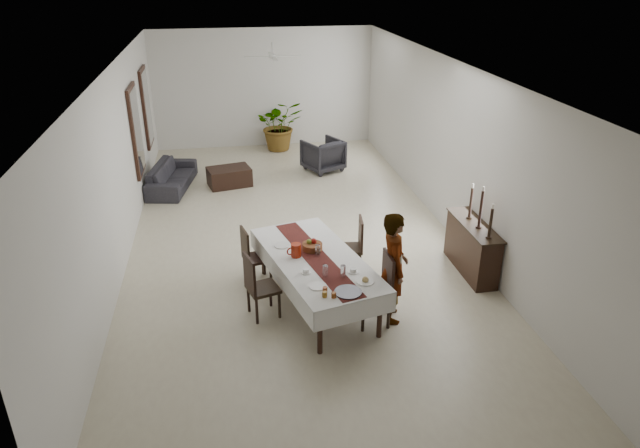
# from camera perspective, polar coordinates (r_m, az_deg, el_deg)

# --- Properties ---
(floor) EXTENTS (6.00, 12.00, 0.00)m
(floor) POSITION_cam_1_polar(r_m,az_deg,el_deg) (10.96, -2.69, -1.16)
(floor) COLOR beige
(floor) RESTS_ON ground
(ceiling) EXTENTS (6.00, 12.00, 0.02)m
(ceiling) POSITION_cam_1_polar(r_m,az_deg,el_deg) (9.98, -3.07, 15.57)
(ceiling) COLOR white
(ceiling) RESTS_ON wall_back
(wall_back) EXTENTS (6.00, 0.02, 3.20)m
(wall_back) POSITION_cam_1_polar(r_m,az_deg,el_deg) (16.14, -5.64, 13.33)
(wall_back) COLOR silver
(wall_back) RESTS_ON floor
(wall_front) EXTENTS (6.00, 0.02, 3.20)m
(wall_front) POSITION_cam_1_polar(r_m,az_deg,el_deg) (5.10, 5.97, -14.39)
(wall_front) COLOR silver
(wall_front) RESTS_ON floor
(wall_left) EXTENTS (0.02, 12.00, 3.20)m
(wall_left) POSITION_cam_1_polar(r_m,az_deg,el_deg) (10.45, -19.49, 5.55)
(wall_left) COLOR silver
(wall_left) RESTS_ON floor
(wall_right) EXTENTS (0.02, 12.00, 3.20)m
(wall_right) POSITION_cam_1_polar(r_m,az_deg,el_deg) (11.11, 12.81, 7.47)
(wall_right) COLOR silver
(wall_right) RESTS_ON floor
(dining_table_top) EXTENTS (1.59, 2.64, 0.05)m
(dining_table_top) POSITION_cam_1_polar(r_m,az_deg,el_deg) (8.53, -0.41, -3.59)
(dining_table_top) COLOR black
(dining_table_top) RESTS_ON table_leg_fl
(table_leg_fl) EXTENTS (0.09, 0.09, 0.72)m
(table_leg_fl) POSITION_cam_1_polar(r_m,az_deg,el_deg) (7.67, -0.02, -10.62)
(table_leg_fl) COLOR black
(table_leg_fl) RESTS_ON floor
(table_leg_fr) EXTENTS (0.09, 0.09, 0.72)m
(table_leg_fr) POSITION_cam_1_polar(r_m,az_deg,el_deg) (8.01, 6.00, -9.04)
(table_leg_fr) COLOR black
(table_leg_fr) RESTS_ON floor
(table_leg_bl) EXTENTS (0.09, 0.09, 0.72)m
(table_leg_bl) POSITION_cam_1_polar(r_m,az_deg,el_deg) (9.54, -5.70, -3.05)
(table_leg_bl) COLOR black
(table_leg_bl) RESTS_ON floor
(table_leg_br) EXTENTS (0.09, 0.09, 0.72)m
(table_leg_br) POSITION_cam_1_polar(r_m,az_deg,el_deg) (9.82, -0.69, -2.06)
(table_leg_br) COLOR black
(table_leg_br) RESTS_ON floor
(tablecloth_top) EXTENTS (1.82, 2.87, 0.01)m
(tablecloth_top) POSITION_cam_1_polar(r_m,az_deg,el_deg) (8.51, -0.41, -3.40)
(tablecloth_top) COLOR silver
(tablecloth_top) RESTS_ON dining_table_top
(tablecloth_drape_left) EXTENTS (0.65, 2.58, 0.31)m
(tablecloth_drape_left) POSITION_cam_1_polar(r_m,az_deg,el_deg) (8.40, -4.19, -5.08)
(tablecloth_drape_left) COLOR white
(tablecloth_drape_left) RESTS_ON dining_table_top
(tablecloth_drape_right) EXTENTS (0.65, 2.58, 0.31)m
(tablecloth_drape_right) POSITION_cam_1_polar(r_m,az_deg,el_deg) (8.81, 3.20, -3.50)
(tablecloth_drape_right) COLOR white
(tablecloth_drape_right) RESTS_ON dining_table_top
(tablecloth_drape_near) EXTENTS (1.18, 0.30, 0.31)m
(tablecloth_drape_near) POSITION_cam_1_polar(r_m,az_deg,el_deg) (7.57, 3.62, -8.75)
(tablecloth_drape_near) COLOR silver
(tablecloth_drape_near) RESTS_ON dining_table_top
(tablecloth_drape_far) EXTENTS (1.18, 0.30, 0.31)m
(tablecloth_drape_far) POSITION_cam_1_polar(r_m,az_deg,el_deg) (9.68, -3.51, -0.77)
(tablecloth_drape_far) COLOR white
(tablecloth_drape_far) RESTS_ON dining_table_top
(table_runner) EXTENTS (0.97, 2.58, 0.00)m
(table_runner) POSITION_cam_1_polar(r_m,az_deg,el_deg) (8.51, -0.41, -3.36)
(table_runner) COLOR maroon
(table_runner) RESTS_ON tablecloth_top
(red_pitcher) EXTENTS (0.19, 0.19, 0.21)m
(red_pitcher) POSITION_cam_1_polar(r_m,az_deg,el_deg) (8.50, -2.41, -2.63)
(red_pitcher) COLOR #991F0B
(red_pitcher) RESTS_ON tablecloth_top
(pitcher_handle) EXTENTS (0.12, 0.05, 0.12)m
(pitcher_handle) POSITION_cam_1_polar(r_m,az_deg,el_deg) (8.48, -2.96, -2.74)
(pitcher_handle) COLOR #99190B
(pitcher_handle) RESTS_ON red_pitcher
(wine_glass_near) EXTENTS (0.07, 0.07, 0.17)m
(wine_glass_near) POSITION_cam_1_polar(r_m,az_deg,el_deg) (7.98, 2.32, -4.73)
(wine_glass_near) COLOR silver
(wine_glass_near) RESTS_ON tablecloth_top
(wine_glass_mid) EXTENTS (0.07, 0.07, 0.17)m
(wine_glass_mid) POSITION_cam_1_polar(r_m,az_deg,el_deg) (7.98, 0.53, -4.72)
(wine_glass_mid) COLOR white
(wine_glass_mid) RESTS_ON tablecloth_top
(wine_glass_far) EXTENTS (0.07, 0.07, 0.17)m
(wine_glass_far) POSITION_cam_1_polar(r_m,az_deg,el_deg) (8.53, -0.23, -2.64)
(wine_glass_far) COLOR silver
(wine_glass_far) RESTS_ON tablecloth_top
(teacup_right) EXTENTS (0.09, 0.09, 0.06)m
(teacup_right) POSITION_cam_1_polar(r_m,az_deg,el_deg) (8.12, 3.33, -4.65)
(teacup_right) COLOR white
(teacup_right) RESTS_ON saucer_right
(saucer_right) EXTENTS (0.15, 0.15, 0.01)m
(saucer_right) POSITION_cam_1_polar(r_m,az_deg,el_deg) (8.14, 3.33, -4.80)
(saucer_right) COLOR white
(saucer_right) RESTS_ON tablecloth_top
(teacup_left) EXTENTS (0.09, 0.09, 0.06)m
(teacup_left) POSITION_cam_1_polar(r_m,az_deg,el_deg) (8.10, -1.40, -4.70)
(teacup_left) COLOR white
(teacup_left) RESTS_ON saucer_left
(saucer_left) EXTENTS (0.15, 0.15, 0.01)m
(saucer_left) POSITION_cam_1_polar(r_m,az_deg,el_deg) (8.11, -1.40, -4.85)
(saucer_left) COLOR white
(saucer_left) RESTS_ON tablecloth_top
(plate_near_right) EXTENTS (0.25, 0.25, 0.02)m
(plate_near_right) POSITION_cam_1_polar(r_m,az_deg,el_deg) (7.91, 4.54, -5.75)
(plate_near_right) COLOR white
(plate_near_right) RESTS_ON tablecloth_top
(bread_near_right) EXTENTS (0.09, 0.09, 0.09)m
(bread_near_right) POSITION_cam_1_polar(r_m,az_deg,el_deg) (7.90, 4.55, -5.57)
(bread_near_right) COLOR tan
(bread_near_right) RESTS_ON plate_near_right
(plate_near_left) EXTENTS (0.25, 0.25, 0.02)m
(plate_near_left) POSITION_cam_1_polar(r_m,az_deg,el_deg) (7.79, -0.24, -6.22)
(plate_near_left) COLOR white
(plate_near_left) RESTS_ON tablecloth_top
(plate_far_left) EXTENTS (0.25, 0.25, 0.02)m
(plate_far_left) POSITION_cam_1_polar(r_m,az_deg,el_deg) (8.87, -3.81, -2.14)
(plate_far_left) COLOR silver
(plate_far_left) RESTS_ON tablecloth_top
(serving_tray) EXTENTS (0.37, 0.37, 0.02)m
(serving_tray) POSITION_cam_1_polar(r_m,az_deg,el_deg) (7.66, 2.83, -6.81)
(serving_tray) COLOR #3E3E43
(serving_tray) RESTS_ON tablecloth_top
(jam_jar_a) EXTENTS (0.07, 0.07, 0.08)m
(jam_jar_a) POSITION_cam_1_polar(r_m,az_deg,el_deg) (7.54, 1.38, -7.11)
(jam_jar_a) COLOR brown
(jam_jar_a) RESTS_ON tablecloth_top
(jam_jar_b) EXTENTS (0.07, 0.07, 0.08)m
(jam_jar_b) POSITION_cam_1_polar(r_m,az_deg,el_deg) (7.55, 0.47, -7.05)
(jam_jar_b) COLOR brown
(jam_jar_b) RESTS_ON tablecloth_top
(jam_jar_c) EXTENTS (0.07, 0.07, 0.08)m
(jam_jar_c) POSITION_cam_1_polar(r_m,az_deg,el_deg) (7.64, 0.50, -6.59)
(jam_jar_c) COLOR #913A15
(jam_jar_c) RESTS_ON tablecloth_top
(fruit_basket) EXTENTS (0.31, 0.31, 0.10)m
(fruit_basket) POSITION_cam_1_polar(r_m,az_deg,el_deg) (8.71, -0.77, -2.27)
(fruit_basket) COLOR brown
(fruit_basket) RESTS_ON tablecloth_top
(fruit_red) EXTENTS (0.09, 0.09, 0.09)m
(fruit_red) POSITION_cam_1_polar(r_m,az_deg,el_deg) (8.71, -0.64, -1.73)
(fruit_red) COLOR maroon
(fruit_red) RESTS_ON fruit_basket
(fruit_green) EXTENTS (0.08, 0.08, 0.08)m
(fruit_green) POSITION_cam_1_polar(r_m,az_deg,el_deg) (8.69, -1.10, -1.78)
(fruit_green) COLOR olive
(fruit_green) RESTS_ON fruit_basket
(chair_right_near_seat) EXTENTS (0.47, 0.47, 0.05)m
(chair_right_near_seat) POSITION_cam_1_polar(r_m,az_deg,el_deg) (8.24, 5.31, -6.96)
(chair_right_near_seat) COLOR black
(chair_right_near_seat) RESTS_ON chair_right_near_leg_fl
(chair_right_near_leg_fl) EXTENTS (0.05, 0.05, 0.46)m
(chair_right_near_leg_fl) POSITION_cam_1_polar(r_m,az_deg,el_deg) (8.27, 6.87, -8.99)
(chair_right_near_leg_fl) COLOR black
(chair_right_near_leg_fl) RESTS_ON floor
(chair_right_near_leg_fr) EXTENTS (0.05, 0.05, 0.46)m
(chair_right_near_leg_fr) POSITION_cam_1_polar(r_m,az_deg,el_deg) (8.57, 6.12, -7.61)
(chair_right_near_leg_fr) COLOR black
(chair_right_near_leg_fr) RESTS_ON floor
(chair_right_near_leg_bl) EXTENTS (0.05, 0.05, 0.46)m
(chair_right_near_leg_bl) POSITION_cam_1_polar(r_m,az_deg,el_deg) (8.18, 4.31, -9.31)
(chair_right_near_leg_bl) COLOR black
(chair_right_near_leg_bl) RESTS_ON floor
(chair_right_near_leg_br) EXTENTS (0.05, 0.05, 0.46)m
(chair_right_near_leg_br) POSITION_cam_1_polar(r_m,az_deg,el_deg) (8.48, 3.65, -7.90)
(chair_right_near_leg_br) COLOR black
(chair_right_near_leg_br) RESTS_ON floor
(chair_right_near_back) EXTENTS (0.05, 0.46, 0.59)m
(chair_right_near_back) POSITION_cam_1_polar(r_m,az_deg,el_deg) (8.13, 6.82, -4.91)
(chair_right_near_back) COLOR black
(chair_right_near_back) RESTS_ON chair_right_near_seat
(chair_right_far_seat) EXTENTS (0.46, 0.46, 0.05)m
(chair_right_far_seat) POSITION_cam_1_polar(r_m,az_deg,el_deg) (9.55, 2.95, -2.47)
(chair_right_far_seat) COLOR black
(chair_right_far_seat) RESTS_ON chair_right_far_leg_fl
(chair_right_far_leg_fl) EXTENTS (0.05, 0.05, 0.40)m
(chair_right_far_leg_fl) POSITION_cam_1_polar(r_m,az_deg,el_deg) (9.53, 4.01, -4.12)
(chair_right_far_leg_fl) COLOR black
(chair_right_far_leg_fl) RESTS_ON floor
(chair_right_far_leg_fr) EXTENTS (0.05, 0.05, 0.40)m
(chair_right_far_leg_fr) POSITION_cam_1_polar(r_m,az_deg,el_deg) (9.82, 3.80, -3.17)
(chair_right_far_leg_fr) COLOR black
(chair_right_far_leg_fr) RESTS_ON floor
(chair_right_far_leg_bl) EXTENTS (0.05, 0.05, 0.40)m
(chair_right_far_leg_bl) POSITION_cam_1_polar(r_m,az_deg,el_deg) (9.49, 2.00, -4.17)
(chair_right_far_leg_bl) COLOR black
(chair_right_far_leg_bl) RESTS_ON floor
(chair_right_far_leg_br) EXTENTS (0.05, 0.05, 0.40)m
(chair_right_far_leg_br) POSITION_cam_1_polar(r_m,az_deg,el_deg) (9.79, 1.85, -3.22)
(chair_right_far_leg_br) COLOR black
(chair_right_far_leg_br) RESTS_ON floor
(chair_right_far_back) EXTENTS (0.09, 0.41, 0.52)m
(chair_right_far_back) POSITION_cam_1_polar(r_m,az_deg,el_deg) (9.44, 4.11, -0.94)
(chair_right_far_back) COLOR black
(chair_right_far_back) RESTS_ON chair_right_far_seat
(chair_left_near_seat) EXTENTS (0.53, 0.53, 0.05)m
(chair_left_near_seat) POSITION_cam_1_polar(r_m,az_deg,el_deg) (8.43, -5.70, -6.44)
(chair_left_near_seat) COLOR black
(chair_left_near_seat) RESTS_ON chair_left_near_leg_fl
(chair_left_near_leg_fl) EXTENTS (0.05, 0.05, 0.42)m
(chair_left_near_leg_fl) POSITION_cam_1_polar(r_m,az_deg,el_deg) (8.64, -7.15, -7.49)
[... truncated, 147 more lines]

